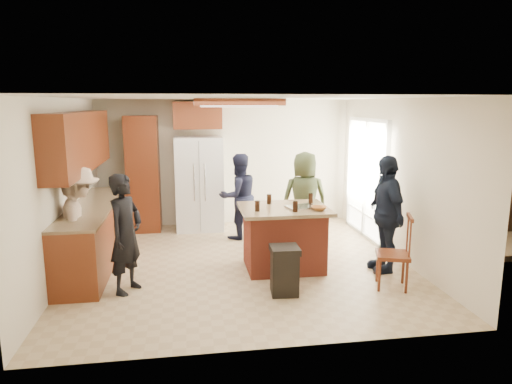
{
  "coord_description": "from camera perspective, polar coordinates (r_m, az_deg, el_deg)",
  "views": [
    {
      "loc": [
        -0.78,
        -6.62,
        2.41
      ],
      "look_at": [
        0.21,
        -0.17,
        1.15
      ],
      "focal_mm": 32.0,
      "sensor_mm": 36.0,
      "label": 1
    }
  ],
  "objects": [
    {
      "name": "person_side_right",
      "position": [
        6.86,
        15.9,
        -2.63
      ],
      "size": [
        0.53,
        1.01,
        1.7
      ],
      "primitive_type": "imported",
      "rotation": [
        0.0,
        0.0,
        -1.59
      ],
      "color": "black",
      "rests_on": "ground"
    },
    {
      "name": "person_front_left",
      "position": [
        6.1,
        -15.98,
        -5.04
      ],
      "size": [
        0.63,
        0.69,
        1.55
      ],
      "primitive_type": "imported",
      "rotation": [
        0.0,
        0.0,
        1.09
      ],
      "color": "black",
      "rests_on": "ground"
    },
    {
      "name": "island_items",
      "position": [
        6.62,
        5.54,
        -1.7
      ],
      "size": [
        1.02,
        0.65,
        0.15
      ],
      "color": "silver",
      "rests_on": "kitchen_island"
    },
    {
      "name": "spindle_chair",
      "position": [
        6.34,
        16.89,
        -7.53
      ],
      "size": [
        0.53,
        0.53,
        0.99
      ],
      "color": "maroon",
      "rests_on": "ground"
    },
    {
      "name": "trash_bin",
      "position": [
        5.94,
        3.59,
        -9.7
      ],
      "size": [
        0.37,
        0.37,
        0.63
      ],
      "color": "black",
      "rests_on": "ground"
    },
    {
      "name": "room_shell",
      "position": [
        9.86,
        22.92,
        1.06
      ],
      "size": [
        8.0,
        5.2,
        5.0
      ],
      "color": "tan",
      "rests_on": "ground"
    },
    {
      "name": "person_counter",
      "position": [
        6.7,
        -21.24,
        -3.72
      ],
      "size": [
        0.73,
        1.13,
        1.61
      ],
      "primitive_type": "imported",
      "rotation": [
        0.0,
        0.0,
        1.83
      ],
      "color": "tan",
      "rests_on": "ground"
    },
    {
      "name": "refrigerator",
      "position": [
        8.87,
        -7.13,
        1.06
      ],
      "size": [
        0.9,
        0.76,
        1.8
      ],
      "color": "white",
      "rests_on": "ground"
    },
    {
      "name": "left_cabinetry",
      "position": [
        7.32,
        -20.1,
        -1.21
      ],
      "size": [
        0.64,
        3.0,
        2.3
      ],
      "color": "maroon",
      "rests_on": "ground"
    },
    {
      "name": "person_behind_right",
      "position": [
        7.83,
        6.08,
        -0.88
      ],
      "size": [
        0.83,
        0.57,
        1.63
      ],
      "primitive_type": "imported",
      "rotation": [
        0.0,
        0.0,
        3.08
      ],
      "color": "#333D23",
      "rests_on": "ground"
    },
    {
      "name": "kitchen_island",
      "position": [
        6.78,
        3.49,
        -5.67
      ],
      "size": [
        1.28,
        1.03,
        0.93
      ],
      "color": "#A13B29",
      "rests_on": "ground"
    },
    {
      "name": "back_wall_units",
      "position": [
        8.9,
        -12.27,
        4.04
      ],
      "size": [
        1.8,
        0.6,
        2.45
      ],
      "color": "maroon",
      "rests_on": "ground"
    },
    {
      "name": "person_behind_left",
      "position": [
        8.22,
        -2.18,
        -0.55
      ],
      "size": [
        0.87,
        0.71,
        1.55
      ],
      "primitive_type": "imported",
      "rotation": [
        0.0,
        0.0,
        3.52
      ],
      "color": "#191C33",
      "rests_on": "ground"
    }
  ]
}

